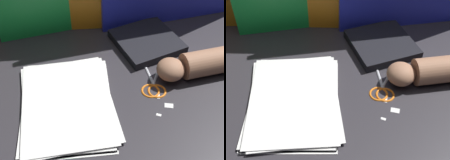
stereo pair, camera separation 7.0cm
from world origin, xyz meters
TOP-DOWN VIEW (x-y plane):
  - ground_plane at (0.00, 0.00)m, footprint 6.00×6.00m
  - paper_stack at (-0.11, -0.01)m, footprint 0.29×0.37m
  - book_closed at (0.17, 0.23)m, footprint 0.26×0.26m
  - scissors at (0.15, 0.03)m, footprint 0.10×0.16m
  - hand_forearm at (0.33, 0.07)m, footprint 0.33×0.13m
  - paper_scrap_near at (0.16, -0.01)m, footprint 0.01×0.02m
  - paper_scrap_mid at (0.14, -0.08)m, footprint 0.02×0.01m
  - paper_scrap_far at (0.18, -0.05)m, footprint 0.03×0.02m

SIDE VIEW (x-z plane):
  - ground_plane at x=0.00m, z-range 0.00..0.00m
  - paper_scrap_near at x=0.16m, z-range 0.00..0.00m
  - paper_scrap_mid at x=0.14m, z-range 0.00..0.00m
  - paper_scrap_far at x=0.18m, z-range 0.00..0.00m
  - scissors at x=0.15m, z-range 0.00..0.01m
  - paper_stack at x=-0.11m, z-range 0.00..0.02m
  - book_closed at x=0.17m, z-range 0.00..0.03m
  - hand_forearm at x=0.33m, z-range 0.00..0.08m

